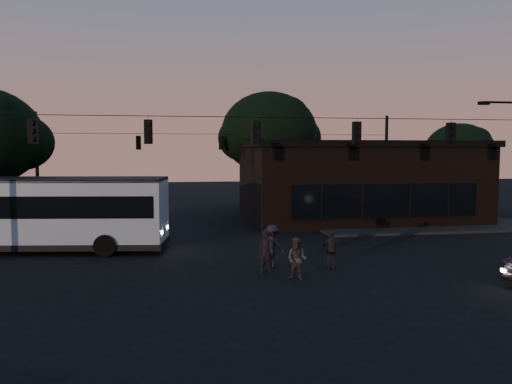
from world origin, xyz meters
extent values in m
plane|color=black|center=(0.00, 0.00, 0.00)|extent=(120.00, 120.00, 0.00)
cube|color=black|center=(12.00, 14.00, 0.07)|extent=(14.00, 10.00, 0.15)
cube|color=black|center=(9.00, 16.00, 2.50)|extent=(15.00, 10.00, 5.00)
cube|color=black|center=(9.00, 16.00, 5.20)|extent=(15.40, 10.40, 0.40)
cube|color=black|center=(9.00, 10.88, 1.80)|extent=(11.50, 0.18, 2.00)
cylinder|color=black|center=(4.00, 22.00, 2.00)|extent=(0.44, 0.44, 4.00)
ellipsoid|color=black|center=(4.00, 22.00, 6.20)|extent=(7.60, 7.60, 6.46)
cylinder|color=black|center=(18.00, 18.00, 1.50)|extent=(0.44, 0.44, 3.00)
ellipsoid|color=black|center=(18.00, 18.00, 4.65)|extent=(5.20, 5.20, 4.42)
cylinder|color=black|center=(0.00, 4.00, 6.20)|extent=(26.00, 0.03, 0.03)
cube|color=black|center=(-9.00, 4.00, 5.55)|extent=(0.34, 0.30, 1.00)
cube|color=black|center=(-4.50, 4.00, 5.55)|extent=(0.34, 0.30, 1.00)
cube|color=black|center=(0.00, 4.00, 5.55)|extent=(0.34, 0.30, 1.00)
cube|color=black|center=(4.50, 4.00, 5.55)|extent=(0.34, 0.30, 1.00)
cube|color=black|center=(9.00, 4.00, 5.55)|extent=(0.34, 0.30, 1.00)
cylinder|color=black|center=(-13.00, 20.00, 3.75)|extent=(0.24, 0.24, 7.50)
cylinder|color=black|center=(13.00, 20.00, 3.75)|extent=(0.24, 0.24, 7.50)
cylinder|color=black|center=(0.00, 20.00, 6.00)|extent=(26.00, 0.03, 0.03)
cube|color=black|center=(-6.00, 20.00, 5.35)|extent=(0.34, 0.30, 1.00)
cube|color=black|center=(0.00, 20.00, 5.35)|extent=(0.34, 0.30, 1.00)
cube|color=black|center=(6.00, 20.00, 5.35)|extent=(0.34, 0.30, 1.00)
cube|color=#A0B9CC|center=(-10.06, 7.78, 1.96)|extent=(12.58, 4.49, 2.91)
cube|color=black|center=(-10.06, 7.78, 2.24)|extent=(12.09, 4.46, 1.01)
cube|color=black|center=(-10.06, 7.78, 3.41)|extent=(12.58, 4.49, 0.17)
cube|color=black|center=(-10.06, 7.78, 0.39)|extent=(12.68, 4.56, 0.28)
cylinder|color=black|center=(-6.60, 5.88, 0.50)|extent=(1.04, 0.42, 1.01)
cylinder|color=black|center=(-6.21, 8.65, 0.50)|extent=(1.04, 0.42, 1.01)
imported|color=black|center=(0.04, 1.79, 0.84)|extent=(0.66, 0.48, 1.68)
imported|color=#373332|center=(0.95, 0.49, 0.79)|extent=(0.98, 0.94, 1.59)
imported|color=#252129|center=(2.76, 2.00, 0.78)|extent=(0.92, 0.39, 1.56)
imported|color=black|center=(0.45, 2.67, 0.88)|extent=(1.28, 1.24, 1.76)
camera|label=1|loc=(-3.46, -17.11, 4.78)|focal=35.00mm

